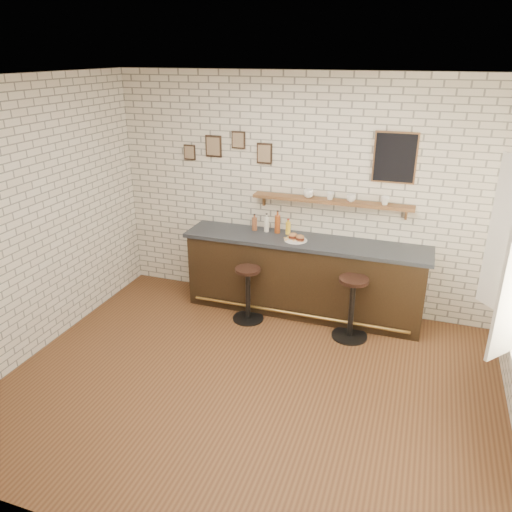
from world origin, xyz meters
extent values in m
plane|color=brown|center=(0.00, 0.00, 0.00)|extent=(5.00, 5.00, 0.00)
cube|color=black|center=(0.13, 1.70, 0.48)|extent=(3.00, 0.58, 0.96)
cube|color=#2D333A|center=(0.13, 1.70, 0.98)|extent=(3.10, 0.62, 0.05)
cylinder|color=olive|center=(0.13, 1.38, 0.12)|extent=(2.79, 0.04, 0.04)
cylinder|color=white|center=(0.03, 1.64, 1.02)|extent=(0.28, 0.28, 0.01)
cylinder|color=gold|center=(0.09, 1.65, 1.02)|extent=(0.05, 0.05, 0.00)
cylinder|color=gold|center=(0.05, 1.63, 1.02)|extent=(0.05, 0.05, 0.00)
cylinder|color=gold|center=(-0.08, 1.71, 1.02)|extent=(0.06, 0.06, 0.00)
cylinder|color=gold|center=(0.06, 1.67, 1.02)|extent=(0.06, 0.06, 0.00)
cylinder|color=gold|center=(-0.07, 1.60, 1.02)|extent=(0.06, 0.06, 0.00)
cylinder|color=gold|center=(0.09, 1.64, 1.02)|extent=(0.04, 0.04, 0.00)
cylinder|color=gold|center=(0.02, 1.58, 1.02)|extent=(0.05, 0.05, 0.00)
cylinder|color=gold|center=(-0.08, 1.57, 1.02)|extent=(0.04, 0.04, 0.00)
cylinder|color=gold|center=(-0.11, 1.65, 1.02)|extent=(0.05, 0.05, 0.00)
cylinder|color=gold|center=(0.07, 1.60, 1.02)|extent=(0.06, 0.06, 0.00)
cylinder|color=gold|center=(-0.08, 1.66, 1.02)|extent=(0.04, 0.04, 0.00)
cylinder|color=gold|center=(0.06, 1.62, 1.02)|extent=(0.05, 0.05, 0.00)
cylinder|color=gold|center=(0.08, 1.66, 1.02)|extent=(0.05, 0.05, 0.00)
cylinder|color=brown|center=(-0.59, 1.84, 1.10)|extent=(0.07, 0.07, 0.17)
cylinder|color=brown|center=(-0.59, 1.84, 1.20)|extent=(0.02, 0.02, 0.04)
cylinder|color=black|center=(-0.59, 1.84, 1.22)|extent=(0.03, 0.03, 0.01)
cylinder|color=silver|center=(-0.42, 1.84, 1.11)|extent=(0.06, 0.06, 0.19)
cylinder|color=silver|center=(-0.42, 1.84, 1.22)|extent=(0.02, 0.02, 0.04)
cylinder|color=black|center=(-0.42, 1.84, 1.25)|extent=(0.03, 0.03, 0.01)
cylinder|color=#924017|center=(-0.27, 1.84, 1.13)|extent=(0.07, 0.07, 0.24)
cylinder|color=#924017|center=(-0.27, 1.84, 1.27)|extent=(0.03, 0.03, 0.05)
cylinder|color=black|center=(-0.27, 1.84, 1.30)|extent=(0.03, 0.03, 0.01)
cylinder|color=gold|center=(-0.13, 1.84, 1.09)|extent=(0.06, 0.06, 0.16)
cylinder|color=gold|center=(-0.13, 1.84, 1.19)|extent=(0.03, 0.03, 0.03)
cylinder|color=maroon|center=(-0.13, 1.84, 1.21)|extent=(0.03, 0.03, 0.01)
cylinder|color=black|center=(-0.47, 1.26, 0.01)|extent=(0.40, 0.40, 0.02)
cylinder|color=black|center=(-0.47, 1.26, 0.35)|extent=(0.06, 0.06, 0.66)
cylinder|color=black|center=(-0.47, 1.26, 0.69)|extent=(0.33, 0.33, 0.04)
cylinder|color=black|center=(0.83, 1.26, 0.01)|extent=(0.43, 0.43, 0.02)
cylinder|color=black|center=(0.83, 1.26, 0.38)|extent=(0.06, 0.06, 0.71)
cylinder|color=black|center=(0.83, 1.26, 0.76)|extent=(0.44, 0.44, 0.04)
cube|color=brown|center=(0.40, 1.90, 1.48)|extent=(2.00, 0.18, 0.04)
cube|color=brown|center=(-0.50, 1.97, 1.40)|extent=(0.03, 0.04, 0.16)
cube|color=brown|center=(1.30, 1.97, 1.40)|extent=(0.03, 0.04, 0.16)
imported|color=white|center=(0.11, 1.90, 1.55)|extent=(0.18, 0.18, 0.10)
imported|color=white|center=(0.38, 1.90, 1.55)|extent=(0.14, 0.14, 0.09)
imported|color=white|center=(0.64, 1.90, 1.54)|extent=(0.15, 0.15, 0.09)
imported|color=white|center=(1.04, 1.90, 1.55)|extent=(0.11, 0.11, 0.10)
cube|color=black|center=(-1.20, 1.98, 2.05)|extent=(0.22, 0.02, 0.28)
cube|color=black|center=(-0.85, 1.98, 2.15)|extent=(0.18, 0.02, 0.22)
cube|color=black|center=(-0.50, 1.98, 2.00)|extent=(0.20, 0.02, 0.26)
cube|color=black|center=(-1.55, 1.98, 1.95)|extent=(0.16, 0.02, 0.20)
cube|color=black|center=(1.10, 1.98, 2.05)|extent=(0.46, 0.02, 0.56)
camera|label=1|loc=(1.47, -4.03, 3.21)|focal=35.00mm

